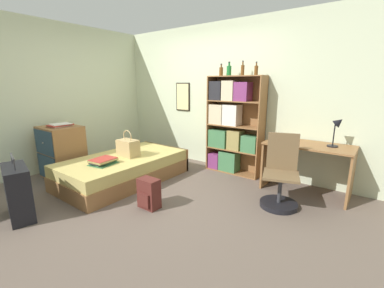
# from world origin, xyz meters

# --- Properties ---
(ground_plane) EXTENTS (14.00, 14.00, 0.00)m
(ground_plane) POSITION_xyz_m (0.00, 0.00, 0.00)
(ground_plane) COLOR #66564C
(wall_back) EXTENTS (10.00, 0.09, 2.60)m
(wall_back) POSITION_xyz_m (-0.00, 1.65, 1.30)
(wall_back) COLOR beige
(wall_back) RESTS_ON ground_plane
(wall_left) EXTENTS (0.06, 10.00, 2.60)m
(wall_left) POSITION_xyz_m (-2.12, 0.00, 1.30)
(wall_left) COLOR beige
(wall_left) RESTS_ON ground_plane
(bed) EXTENTS (1.10, 1.99, 0.40)m
(bed) POSITION_xyz_m (-0.63, 0.02, 0.20)
(bed) COLOR olive
(bed) RESTS_ON ground_plane
(handbag) EXTENTS (0.34, 0.22, 0.43)m
(handbag) POSITION_xyz_m (-0.60, 0.08, 0.54)
(handbag) COLOR tan
(handbag) RESTS_ON bed
(book_stack_on_bed) EXTENTS (0.35, 0.39, 0.08)m
(book_stack_on_bed) POSITION_xyz_m (-0.55, -0.42, 0.44)
(book_stack_on_bed) COLOR #427A4C
(book_stack_on_bed) RESTS_ON bed
(suitcase) EXTENTS (0.62, 0.37, 0.75)m
(suitcase) POSITION_xyz_m (-0.65, -1.50, 0.31)
(suitcase) COLOR black
(suitcase) RESTS_ON ground_plane
(dresser) EXTENTS (0.63, 0.57, 0.86)m
(dresser) POSITION_xyz_m (-1.61, -0.49, 0.43)
(dresser) COLOR olive
(dresser) RESTS_ON ground_plane
(magazine_pile_on_dresser) EXTENTS (0.27, 0.36, 0.05)m
(magazine_pile_on_dresser) POSITION_xyz_m (-1.58, -0.48, 0.89)
(magazine_pile_on_dresser) COLOR silver
(magazine_pile_on_dresser) RESTS_ON dresser
(bookcase) EXTENTS (0.98, 0.31, 1.67)m
(bookcase) POSITION_xyz_m (0.51, 1.44, 0.82)
(bookcase) COLOR olive
(bookcase) RESTS_ON ground_plane
(bottle_green) EXTENTS (0.07, 0.07, 0.21)m
(bottle_green) POSITION_xyz_m (0.27, 1.49, 1.75)
(bottle_green) COLOR brown
(bottle_green) RESTS_ON bookcase
(bottle_brown) EXTENTS (0.08, 0.08, 0.22)m
(bottle_brown) POSITION_xyz_m (0.46, 1.41, 1.76)
(bottle_brown) COLOR #1E6B2D
(bottle_brown) RESTS_ON bookcase
(bottle_clear) EXTENTS (0.06, 0.06, 0.23)m
(bottle_clear) POSITION_xyz_m (0.70, 1.43, 1.76)
(bottle_clear) COLOR brown
(bottle_clear) RESTS_ON bookcase
(bottle_blue) EXTENTS (0.06, 0.06, 0.20)m
(bottle_blue) POSITION_xyz_m (0.95, 1.40, 1.75)
(bottle_blue) COLOR brown
(bottle_blue) RESTS_ON bookcase
(desk) EXTENTS (1.16, 0.61, 0.72)m
(desk) POSITION_xyz_m (1.84, 1.29, 0.50)
(desk) COLOR olive
(desk) RESTS_ON ground_plane
(desk_lamp) EXTENTS (0.19, 0.14, 0.42)m
(desk_lamp) POSITION_xyz_m (2.16, 1.33, 0.99)
(desk_lamp) COLOR black
(desk_lamp) RESTS_ON desk
(desk_chair) EXTENTS (0.54, 0.54, 0.93)m
(desk_chair) POSITION_xyz_m (1.68, 0.65, 0.30)
(desk_chair) COLOR black
(desk_chair) RESTS_ON ground_plane
(backpack) EXTENTS (0.27, 0.20, 0.38)m
(backpack) POSITION_xyz_m (0.39, -0.42, 0.19)
(backpack) COLOR #56231E
(backpack) RESTS_ON ground_plane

